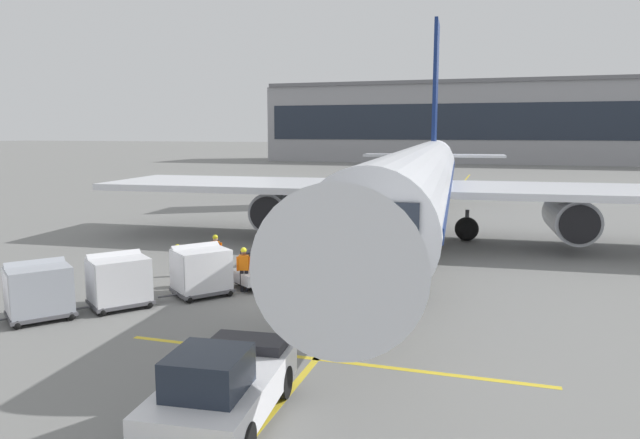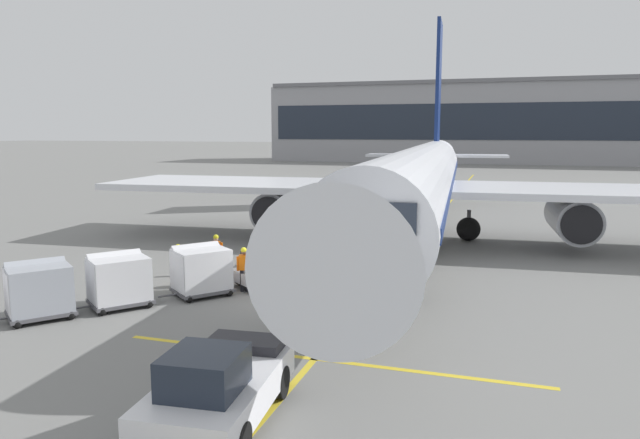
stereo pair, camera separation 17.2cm
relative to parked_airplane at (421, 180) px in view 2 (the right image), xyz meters
The scene contains 15 objects.
ground_plane 14.14m from the parked_airplane, 105.07° to the right, with size 600.00×600.00×0.00m, color slate.
parked_airplane is the anchor object (origin of this frame).
belt_loader 11.91m from the parked_airplane, 110.49° to the right, with size 4.15×5.03×2.99m.
baggage_cart_lead 15.06m from the parked_airplane, 114.91° to the right, with size 2.49×2.64×1.91m.
baggage_cart_second 17.91m from the parked_airplane, 117.77° to the right, with size 2.49×2.64×1.91m.
baggage_cart_third 20.38m from the parked_airplane, 119.48° to the right, with size 2.49×2.64×1.91m.
pushback_tug 22.35m from the parked_airplane, 92.57° to the right, with size 2.49×4.57×1.83m.
ground_crew_by_loader 12.85m from the parked_airplane, 125.24° to the right, with size 0.51×0.39×1.74m.
ground_crew_by_carts 13.90m from the parked_airplane, 118.64° to the right, with size 0.33×0.56×1.74m.
ground_crew_marshaller 15.06m from the parked_airplane, 121.13° to the right, with size 0.35×0.54×1.74m.
ground_crew_wingwalker 13.68m from the parked_airplane, 111.46° to the right, with size 0.55×0.35×1.74m.
safety_cone_engine_keepout 8.40m from the parked_airplane, 134.35° to the right, with size 0.57×0.57×0.65m.
apron_guidance_line_lead_in 3.61m from the parked_airplane, 101.07° to the right, with size 0.20×110.00×0.01m.
apron_guidance_line_stop_bar 18.52m from the parked_airplane, 89.80° to the right, with size 12.00×0.20×0.01m.
terminal_building 90.19m from the parked_airplane, 84.72° to the left, with size 102.37×15.48×15.82m.
Camera 2 is at (8.21, -19.48, 6.15)m, focal length 33.05 mm.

